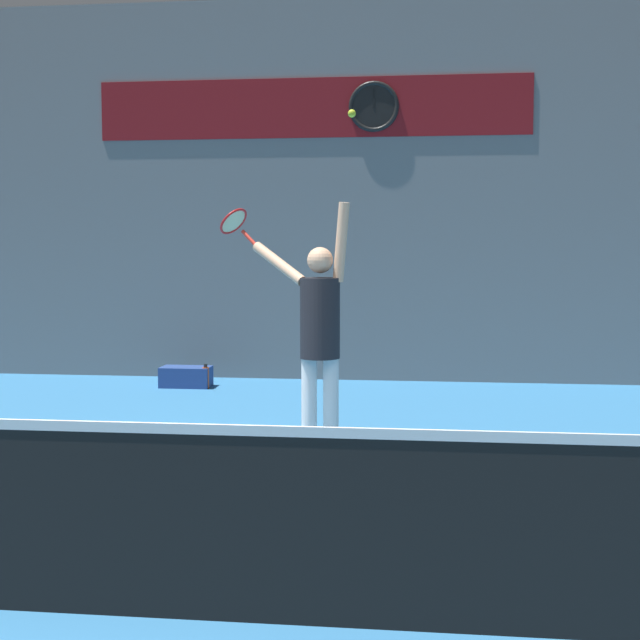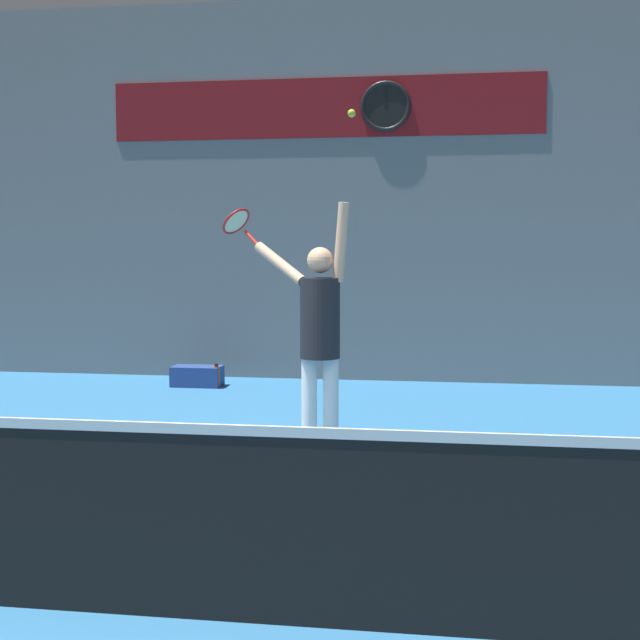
# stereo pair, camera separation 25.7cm
# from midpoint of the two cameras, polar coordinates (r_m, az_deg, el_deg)

# --- Properties ---
(ground_plane) EXTENTS (18.00, 18.00, 0.00)m
(ground_plane) POSITION_cam_midpoint_polar(r_m,az_deg,el_deg) (5.85, -10.27, -13.13)
(ground_plane) COLOR teal
(back_wall) EXTENTS (18.00, 0.10, 5.00)m
(back_wall) POSITION_cam_midpoint_polar(r_m,az_deg,el_deg) (11.89, -1.14, 8.22)
(back_wall) COLOR slate
(back_wall) RESTS_ON ground_plane
(sponsor_banner) EXTENTS (5.69, 0.02, 0.77)m
(sponsor_banner) POSITION_cam_midpoint_polar(r_m,az_deg,el_deg) (11.95, -1.19, 13.42)
(sponsor_banner) COLOR maroon
(scoreboard_clock) EXTENTS (0.66, 0.06, 0.66)m
(scoreboard_clock) POSITION_cam_midpoint_polar(r_m,az_deg,el_deg) (11.84, 2.82, 13.50)
(scoreboard_clock) COLOR black
(court_net) EXTENTS (6.33, 0.07, 1.06)m
(court_net) POSITION_cam_midpoint_polar(r_m,az_deg,el_deg) (4.54, -15.30, -11.94)
(court_net) COLOR #333333
(court_net) RESTS_ON ground_plane
(tennis_player) EXTENTS (0.91, 0.58, 2.15)m
(tennis_player) POSITION_cam_midpoint_polar(r_m,az_deg,el_deg) (7.40, -1.05, -0.59)
(tennis_player) COLOR white
(tennis_player) RESTS_ON ground_plane
(tennis_racket) EXTENTS (0.41, 0.35, 0.35)m
(tennis_racket) POSITION_cam_midpoint_polar(r_m,az_deg,el_deg) (7.98, -6.39, 6.19)
(tennis_racket) COLOR red
(tennis_ball) EXTENTS (0.06, 0.06, 0.06)m
(tennis_ball) POSITION_cam_midpoint_polar(r_m,az_deg,el_deg) (7.37, 1.03, 13.08)
(tennis_ball) COLOR #CCDB2D
(water_bottle) EXTENTS (0.08, 0.08, 0.31)m
(water_bottle) POSITION_cam_midpoint_polar(r_m,az_deg,el_deg) (11.29, -7.98, -3.66)
(water_bottle) COLOR #D84C19
(water_bottle) RESTS_ON ground_plane
(equipment_bag) EXTENTS (0.63, 0.35, 0.26)m
(equipment_bag) POSITION_cam_midpoint_polar(r_m,az_deg,el_deg) (11.45, -9.21, -3.61)
(equipment_bag) COLOR navy
(equipment_bag) RESTS_ON ground_plane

